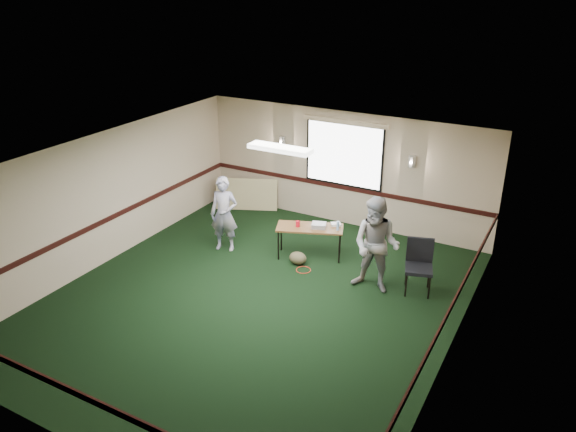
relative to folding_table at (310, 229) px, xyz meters
The scene contains 13 objects.
ground 2.15m from the folding_table, 93.04° to the right, with size 8.00×8.00×0.00m, color black.
room_shell 0.95m from the folding_table, 144.88° to the left, with size 8.00×8.02×8.00m.
folding_table is the anchor object (origin of this frame).
projector 0.21m from the folding_table, 18.38° to the left, with size 0.29×0.24×0.10m, color #9999A1.
game_console 0.56m from the folding_table, 37.07° to the left, with size 0.20×0.16×0.05m, color white.
red_cup 0.28m from the folding_table, 155.42° to the right, with size 0.08×0.08×0.12m, color red.
water_bottle 0.61m from the folding_table, 12.50° to the left, with size 0.06×0.06×0.20m, color #89B3E0.
duffel_bag 0.65m from the folding_table, 98.33° to the right, with size 0.37×0.28×0.26m, color #4D462C.
cable_coil 0.89m from the folding_table, 74.41° to the right, with size 0.30×0.30×0.02m, color red.
folded_table 3.00m from the folding_table, 148.69° to the left, with size 1.55×0.07×0.80m, color tan.
conference_chair 2.40m from the folding_table, ahead, with size 0.63×0.64×1.02m.
person_left 1.86m from the folding_table, 162.61° to the right, with size 0.60×0.39×1.64m, color #3D4987.
person_right 1.80m from the folding_table, 20.06° to the right, with size 0.90×0.70×1.86m, color #6F8CAD.
Camera 1 is at (4.77, -7.43, 5.58)m, focal length 35.00 mm.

